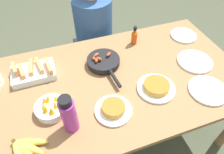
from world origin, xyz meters
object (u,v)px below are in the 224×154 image
at_px(fruit_bowl_mango, 51,107).
at_px(person_figure, 95,42).
at_px(frittata_plate_center, 113,109).
at_px(water_bottle, 69,115).
at_px(empty_plate_far_left, 183,35).
at_px(skillet, 104,62).
at_px(empty_plate_near_front, 208,90).
at_px(hot_sauce_bottle, 134,36).
at_px(frittata_plate_side, 156,87).
at_px(melon_tray, 34,72).
at_px(empty_plate_far_right, 195,61).
at_px(banana_bunch, 25,147).

bearing_deg(fruit_bowl_mango, person_figure, 59.83).
height_order(frittata_plate_center, water_bottle, water_bottle).
bearing_deg(empty_plate_far_left, skillet, -171.82).
xyz_separation_m(skillet, water_bottle, (-0.32, -0.42, 0.09)).
relative_size(empty_plate_near_front, hot_sauce_bottle, 1.58).
relative_size(frittata_plate_side, empty_plate_near_front, 1.00).
relative_size(melon_tray, skillet, 0.73).
bearing_deg(water_bottle, melon_tray, 109.03).
height_order(frittata_plate_side, empty_plate_far_right, frittata_plate_side).
bearing_deg(person_figure, frittata_plate_center, -98.71).
xyz_separation_m(melon_tray, frittata_plate_center, (0.42, -0.46, -0.01)).
relative_size(fruit_bowl_mango, hot_sauce_bottle, 1.18).
relative_size(frittata_plate_side, water_bottle, 0.96).
relative_size(empty_plate_far_left, empty_plate_far_right, 0.85).
distance_m(melon_tray, frittata_plate_side, 0.83).
bearing_deg(empty_plate_far_right, melon_tray, 167.20).
distance_m(frittata_plate_center, fruit_bowl_mango, 0.36).
distance_m(empty_plate_near_front, person_figure, 1.16).
bearing_deg(empty_plate_near_front, fruit_bowl_mango, 169.43).
relative_size(banana_bunch, frittata_plate_center, 0.87).
height_order(frittata_plate_center, fruit_bowl_mango, fruit_bowl_mango).
bearing_deg(melon_tray, person_figure, 42.14).
bearing_deg(hot_sauce_bottle, fruit_bowl_mango, -148.72).
relative_size(frittata_plate_center, person_figure, 0.19).
bearing_deg(water_bottle, skillet, 52.80).
relative_size(banana_bunch, skillet, 0.50).
distance_m(frittata_plate_center, frittata_plate_side, 0.33).
height_order(empty_plate_near_front, empty_plate_far_left, same).
xyz_separation_m(frittata_plate_center, person_figure, (0.15, 0.97, -0.24)).
distance_m(melon_tray, empty_plate_far_left, 1.23).
height_order(empty_plate_near_front, fruit_bowl_mango, fruit_bowl_mango).
bearing_deg(water_bottle, hot_sauce_bottle, 42.69).
bearing_deg(empty_plate_far_left, banana_bunch, -156.34).
xyz_separation_m(melon_tray, frittata_plate_side, (0.73, -0.39, -0.01)).
height_order(banana_bunch, empty_plate_far_right, banana_bunch).
relative_size(skillet, empty_plate_far_right, 1.55).
bearing_deg(frittata_plate_side, skillet, 126.96).
bearing_deg(water_bottle, empty_plate_far_right, 12.98).
bearing_deg(hot_sauce_bottle, empty_plate_near_front, -67.95).
bearing_deg(empty_plate_near_front, frittata_plate_center, 174.63).
relative_size(frittata_plate_center, fruit_bowl_mango, 1.20).
xyz_separation_m(frittata_plate_center, water_bottle, (-0.25, -0.02, 0.10)).
relative_size(water_bottle, person_figure, 0.22).
distance_m(fruit_bowl_mango, hot_sauce_bottle, 0.84).
bearing_deg(empty_plate_far_right, empty_plate_near_front, -107.57).
bearing_deg(person_figure, frittata_plate_side, -79.32).
bearing_deg(fruit_bowl_mango, hot_sauce_bottle, 31.28).
height_order(banana_bunch, hot_sauce_bottle, hot_sauce_bottle).
bearing_deg(melon_tray, banana_bunch, -99.23).
height_order(banana_bunch, frittata_plate_side, frittata_plate_side).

